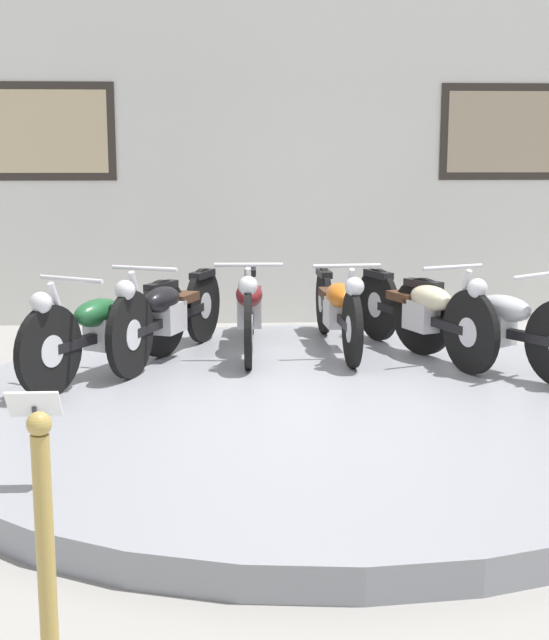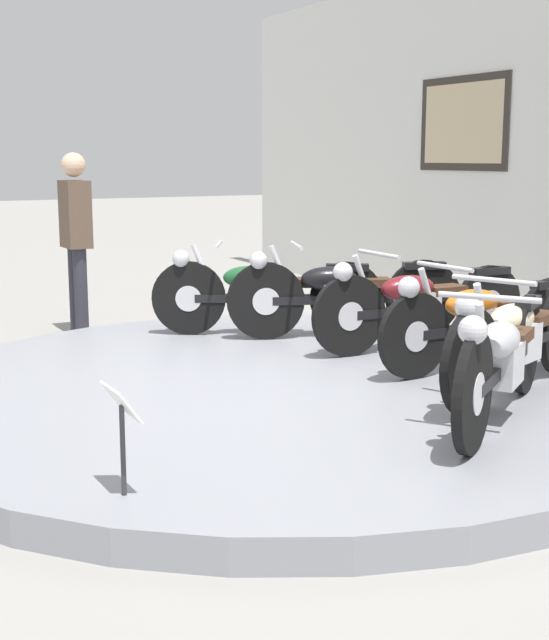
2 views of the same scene
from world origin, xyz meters
TOP-DOWN VIEW (x-y plane):
  - ground_plane at (0.00, 0.00)m, footprint 60.00×60.00m
  - display_platform at (0.00, 0.00)m, footprint 5.14×5.14m
  - motorcycle_green at (-1.45, 0.64)m, footprint 1.04×1.74m
  - motorcycle_black at (-1.03, 1.17)m, footprint 0.80×1.88m
  - motorcycle_maroon at (-0.37, 1.46)m, footprint 0.54×1.98m
  - motorcycle_orange at (0.37, 1.46)m, footprint 0.54×1.95m
  - motorcycle_cream at (1.03, 1.17)m, footprint 0.80×1.87m
  - motorcycle_silver at (1.45, 0.65)m, footprint 1.17×1.67m
  - info_placard_front_centre at (1.50, -1.64)m, footprint 0.26×0.11m
  - visitor_standing at (-3.08, -0.48)m, footprint 0.36×0.23m

SIDE VIEW (x-z plane):
  - ground_plane at x=0.00m, z-range 0.00..0.00m
  - display_platform at x=0.00m, z-range 0.00..0.17m
  - info_placard_front_centre at x=1.50m, z-range 0.29..0.80m
  - motorcycle_orange at x=0.37m, z-range 0.16..0.93m
  - motorcycle_maroon at x=-0.37m, z-range 0.16..0.95m
  - motorcycle_green at x=-1.45m, z-range 0.16..0.95m
  - motorcycle_silver at x=1.45m, z-range 0.16..0.96m
  - motorcycle_cream at x=1.03m, z-range 0.16..0.96m
  - motorcycle_black at x=-1.03m, z-range 0.16..0.96m
  - visitor_standing at x=-3.08m, z-range 0.12..1.84m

